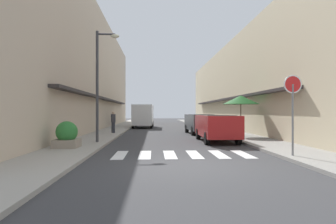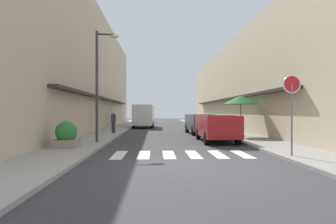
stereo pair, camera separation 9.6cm
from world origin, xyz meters
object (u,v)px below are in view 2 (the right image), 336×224
Objects in this scene: round_street_sign at (292,94)px; street_lamp at (100,75)px; delivery_van at (144,114)px; parked_car_near at (216,125)px; pedestrian_walking_near at (113,122)px; parked_car_mid at (201,122)px; cafe_umbrella at (241,100)px; planter_corner at (66,136)px.

street_lamp is (-7.58, 4.93, 1.26)m from round_street_sign.
round_street_sign reaches higher than delivery_van.
pedestrian_walking_near reaches higher than parked_car_near.
pedestrian_walking_near is at bearing 92.38° from street_lamp.
cafe_umbrella is at bearing -59.16° from parked_car_mid.
round_street_sign is 9.13m from street_lamp.
planter_corner is (-1.04, -2.26, -2.91)m from street_lamp.
round_street_sign is at bearing -17.23° from planter_corner.
parked_car_mid is 9.35m from street_lamp.
parked_car_mid is at bearing 120.84° from cafe_umbrella.
cafe_umbrella is (0.59, 8.07, 0.11)m from round_street_sign.
round_street_sign reaches higher than parked_car_mid.
street_lamp is at bearing -159.00° from cafe_umbrella.
pedestrian_walking_near is (-6.41, -0.22, 0.02)m from parked_car_mid.
parked_car_near is 2.85× the size of pedestrian_walking_near.
street_lamp is 8.83m from cafe_umbrella.
street_lamp is (-6.15, -6.53, 2.63)m from parked_car_mid.
pedestrian_walking_near is at bearing -178.01° from parked_car_mid.
street_lamp is at bearing -133.28° from parked_car_mid.
planter_corner is (-9.21, -5.39, -1.76)m from cafe_umbrella.
delivery_van reaches higher than planter_corner.
planter_corner is at bearing -98.45° from delivery_van.
cafe_umbrella is 2.27× the size of planter_corner.
parked_car_near is at bearing 23.68° from planter_corner.
delivery_van is 15.59m from street_lamp.
delivery_van is 17.83m from planter_corner.
parked_car_mid is at bearing -32.86° from pedestrian_walking_near.
cafe_umbrella is at bearing 21.00° from street_lamp.
parked_car_mid is 3.78× the size of planter_corner.
street_lamp is 2.20× the size of cafe_umbrella.
round_street_sign is 9.17m from planter_corner.
round_street_sign is 1.80× the size of pedestrian_walking_near.
delivery_van is 13.92m from cafe_umbrella.
delivery_van is at bearing 117.34° from parked_car_mid.
parked_car_mid is at bearing 97.12° from round_street_sign.
parked_car_mid is 0.76× the size of street_lamp.
parked_car_near is 1.74× the size of cafe_umbrella.
parked_car_near is at bearing -75.03° from pedestrian_walking_near.
street_lamp reaches higher than parked_car_near.
parked_car_near is at bearing -90.00° from parked_car_mid.
parked_car_mid reaches higher than planter_corner.
street_lamp reaches higher than delivery_van.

